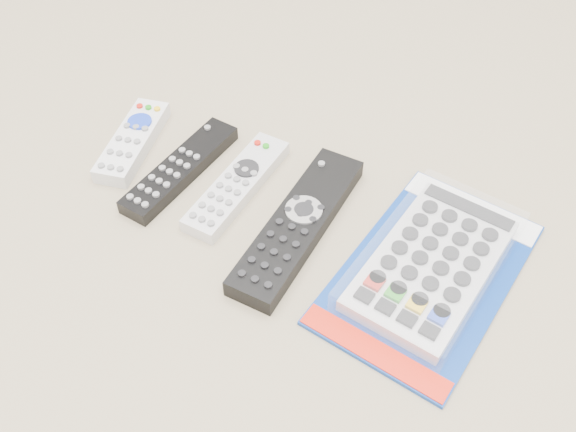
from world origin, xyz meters
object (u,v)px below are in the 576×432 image
at_px(remote_silver_dvd, 237,185).
at_px(jumbo_remote_packaged, 432,263).
at_px(remote_small_grey, 133,141).
at_px(remote_large_black, 298,225).
at_px(remote_slim_black, 180,169).

xyz_separation_m(remote_silver_dvd, jumbo_remote_packaged, (0.26, -0.03, 0.01)).
relative_size(remote_small_grey, remote_large_black, 0.65).
relative_size(remote_small_grey, remote_slim_black, 0.82).
height_order(remote_large_black, jumbo_remote_packaged, jumbo_remote_packaged).
xyz_separation_m(remote_silver_dvd, remote_large_black, (0.10, -0.03, 0.00)).
bearing_deg(remote_small_grey, remote_silver_dvd, -15.52).
relative_size(remote_large_black, jumbo_remote_packaged, 0.82).
relative_size(remote_slim_black, jumbo_remote_packaged, 0.64).
relative_size(remote_silver_dvd, jumbo_remote_packaged, 0.62).
xyz_separation_m(remote_small_grey, remote_slim_black, (0.09, -0.02, -0.00)).
bearing_deg(remote_silver_dvd, jumbo_remote_packaged, -0.38).
bearing_deg(remote_slim_black, jumbo_remote_packaged, 4.94).
xyz_separation_m(remote_small_grey, remote_silver_dvd, (0.17, -0.02, -0.00)).
xyz_separation_m(remote_slim_black, remote_large_black, (0.18, -0.03, 0.00)).
bearing_deg(remote_small_grey, jumbo_remote_packaged, -15.63).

